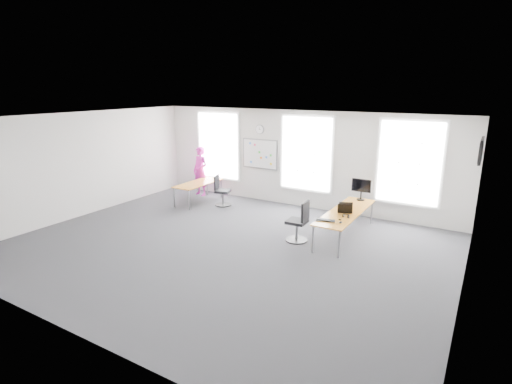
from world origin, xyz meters
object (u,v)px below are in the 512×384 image
Objects in this scene: chair_right at (299,224)px; keyboard at (325,220)px; desk_left at (198,184)px; chair_left at (221,192)px; headphones at (346,216)px; monitor at (361,188)px; desk_right at (346,213)px; person at (200,171)px.

chair_right is 2.35× the size of keyboard.
chair_left reaches higher than desk_left.
monitor is at bearing 76.89° from headphones.
chair_right is (-0.87, -0.86, -0.18)m from desk_right.
chair_right is 1.74× the size of monitor.
chair_right is 6.48× the size of headphones.
keyboard is at bearing -93.98° from monitor.
monitor reaches higher than keyboard.
desk_left is at bearing -111.36° from chair_right.
desk_right is at bearing -6.53° from desk_left.
headphones reaches higher than keyboard.
chair_left is at bearing -116.80° from chair_right.
monitor is (0.02, 1.18, 0.40)m from desk_right.
chair_right reaches higher than desk_right.
chair_right is 3.76m from chair_left.
desk_left is 5.40m from headphones.
desk_left is at bearing 144.88° from keyboard.
person is at bearing 139.34° from keyboard.
desk_left is (-5.14, 0.59, -0.03)m from desk_right.
chair_right is at bearing -14.20° from person.
person is at bearing -117.42° from chair_right.
monitor reaches higher than chair_right.
person is 6.09m from headphones.
chair_right is at bearing -131.98° from chair_left.
desk_right is 1.24m from chair_right.
chair_right is at bearing -18.74° from desk_left.
headphones is 0.27× the size of monitor.
desk_left is 4.51m from chair_right.
chair_left is 2.21× the size of keyboard.
chair_right reaches higher than desk_left.
desk_left is at bearing -45.61° from person.
person is at bearing 45.86° from chair_left.
desk_left is 1.86× the size of chair_left.
chair_left reaches higher than desk_right.
desk_left is 5.21m from monitor.
chair_left is at bearing 170.99° from desk_right.
chair_right is 0.75m from keyboard.
chair_right is 1.13m from headphones.
chair_left is at bearing 140.53° from keyboard.
headphones is (0.33, 0.47, 0.03)m from keyboard.
chair_right is at bearing 154.22° from keyboard.
chair_left is 4.62m from headphones.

